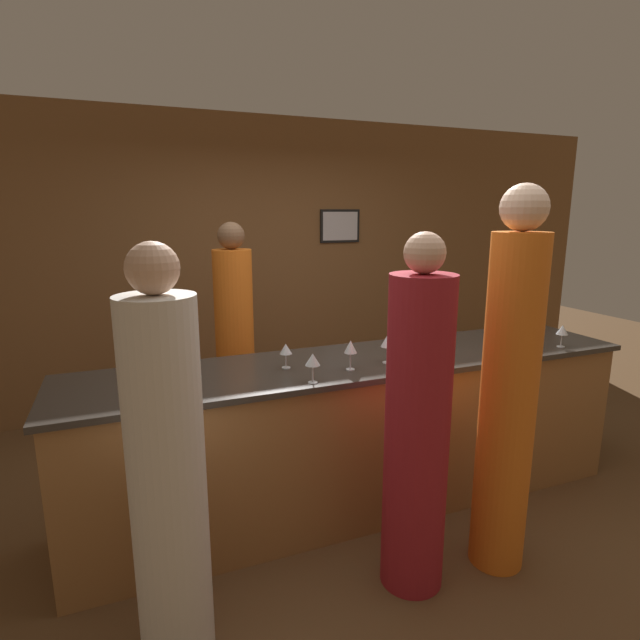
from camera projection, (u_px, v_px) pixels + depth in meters
ground_plane at (360, 501)px, 3.34m from camera, size 14.00×14.00×0.00m
back_wall at (267, 262)px, 5.01m from camera, size 8.00×0.08×2.80m
bar_counter at (361, 432)px, 3.24m from camera, size 3.62×0.76×0.99m
bartender at (235, 352)px, 3.74m from camera, size 0.28×0.28×1.83m
guest_0 at (508, 394)px, 2.57m from camera, size 0.28×0.28×2.03m
guest_1 at (417, 430)px, 2.46m from camera, size 0.32×0.32×1.81m
guest_2 at (167, 477)px, 2.02m from camera, size 0.31×0.31×1.79m
wine_bottle_0 at (428, 326)px, 3.48m from camera, size 0.08×0.08×0.32m
wine_bottle_1 at (180, 373)px, 2.49m from camera, size 0.08×0.08×0.31m
wine_glass_0 at (562, 330)px, 3.39m from camera, size 0.08×0.08×0.15m
wine_glass_1 at (286, 350)px, 2.92m from camera, size 0.07×0.07×0.15m
wine_glass_2 at (387, 342)px, 3.02m from camera, size 0.08×0.08×0.18m
wine_glass_3 at (313, 360)px, 2.67m from camera, size 0.08×0.08×0.17m
wine_glass_4 at (351, 347)px, 2.89m from camera, size 0.08×0.08×0.18m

